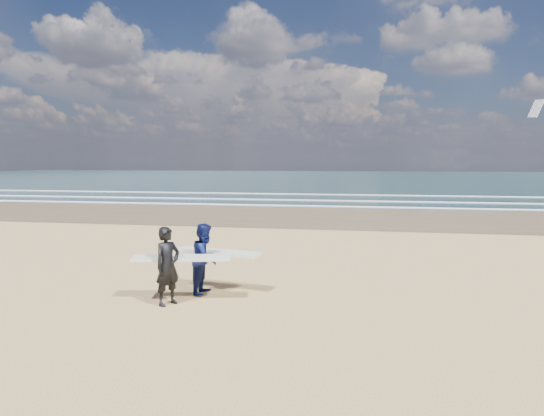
# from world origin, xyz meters

# --- Properties ---
(ocean) EXTENTS (220.00, 100.00, 0.02)m
(ocean) POSITION_xyz_m (20.00, 72.00, 0.01)
(ocean) COLOR #193537
(ocean) RESTS_ON ground
(surfer_near) EXTENTS (2.26, 1.23, 1.74)m
(surfer_near) POSITION_xyz_m (1.02, 0.03, 0.89)
(surfer_near) COLOR black
(surfer_near) RESTS_ON ground
(surfer_far) EXTENTS (2.26, 1.24, 1.69)m
(surfer_far) POSITION_xyz_m (1.52, 1.06, 0.85)
(surfer_far) COLOR #0C1443
(surfer_far) RESTS_ON ground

